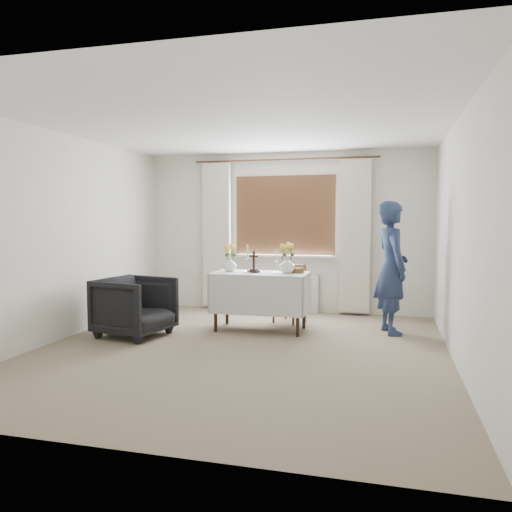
{
  "coord_description": "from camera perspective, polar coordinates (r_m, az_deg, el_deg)",
  "views": [
    {
      "loc": [
        1.56,
        -5.24,
        1.47
      ],
      "look_at": [
        -0.04,
        0.85,
        0.99
      ],
      "focal_mm": 35.0,
      "sensor_mm": 36.0,
      "label": 1
    }
  ],
  "objects": [
    {
      "name": "ground",
      "position": [
        5.66,
        -1.83,
        -10.73
      ],
      "size": [
        5.0,
        5.0,
        0.0
      ],
      "primitive_type": "plane",
      "color": "gray",
      "rests_on": "ground"
    },
    {
      "name": "altar_table",
      "position": [
        6.58,
        0.51,
        -5.21
      ],
      "size": [
        1.24,
        0.64,
        0.76
      ],
      "primitive_type": "cube",
      "color": "silver",
      "rests_on": "ground"
    },
    {
      "name": "wooden_chair",
      "position": [
        7.09,
        3.84,
        -4.29
      ],
      "size": [
        0.49,
        0.49,
        0.82
      ],
      "primitive_type": null,
      "rotation": [
        0.0,
        0.0,
        -0.35
      ],
      "color": "brown",
      "rests_on": "ground"
    },
    {
      "name": "armchair",
      "position": [
        6.43,
        -13.68,
        -5.63
      ],
      "size": [
        0.96,
        0.94,
        0.74
      ],
      "primitive_type": "imported",
      "rotation": [
        0.0,
        0.0,
        1.37
      ],
      "color": "black",
      "rests_on": "ground"
    },
    {
      "name": "person",
      "position": [
        6.58,
        15.24,
        -1.28
      ],
      "size": [
        0.58,
        0.72,
        1.69
      ],
      "primitive_type": "imported",
      "rotation": [
        0.0,
        0.0,
        1.9
      ],
      "color": "navy",
      "rests_on": "ground"
    },
    {
      "name": "radiator",
      "position": [
        7.9,
        3.19,
        -4.21
      ],
      "size": [
        1.1,
        0.1,
        0.6
      ],
      "primitive_type": "cube",
      "color": "silver",
      "rests_on": "ground"
    },
    {
      "name": "wooden_cross",
      "position": [
        6.51,
        -0.25,
        -0.64
      ],
      "size": [
        0.16,
        0.14,
        0.29
      ],
      "primitive_type": null,
      "rotation": [
        0.0,
        0.0,
        -0.35
      ],
      "color": "black",
      "rests_on": "altar_table"
    },
    {
      "name": "candlestick_left",
      "position": [
        6.53,
        -0.98,
        -0.27
      ],
      "size": [
        0.14,
        0.14,
        0.37
      ],
      "primitive_type": null,
      "rotation": [
        0.0,
        0.0,
        -0.42
      ],
      "color": "silver",
      "rests_on": "altar_table"
    },
    {
      "name": "candlestick_right",
      "position": [
        6.5,
        2.34,
        -0.59
      ],
      "size": [
        0.1,
        0.1,
        0.31
      ],
      "primitive_type": null,
      "rotation": [
        0.0,
        0.0,
        -0.23
      ],
      "color": "silver",
      "rests_on": "altar_table"
    },
    {
      "name": "flower_vase_left",
      "position": [
        6.67,
        -3.01,
        -0.95
      ],
      "size": [
        0.2,
        0.2,
        0.19
      ],
      "primitive_type": "imported",
      "rotation": [
        0.0,
        0.0,
        0.07
      ],
      "color": "silver",
      "rests_on": "altar_table"
    },
    {
      "name": "flower_vase_right",
      "position": [
        6.46,
        3.57,
        -1.04
      ],
      "size": [
        0.24,
        0.24,
        0.21
      ],
      "primitive_type": "imported",
      "rotation": [
        0.0,
        0.0,
        0.2
      ],
      "color": "silver",
      "rests_on": "altar_table"
    },
    {
      "name": "wicker_basket",
      "position": [
        6.52,
        4.75,
        -1.64
      ],
      "size": [
        0.23,
        0.23,
        0.07
      ],
      "primitive_type": "cylinder",
      "rotation": [
        0.0,
        0.0,
        0.41
      ],
      "color": "brown",
      "rests_on": "altar_table"
    }
  ]
}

